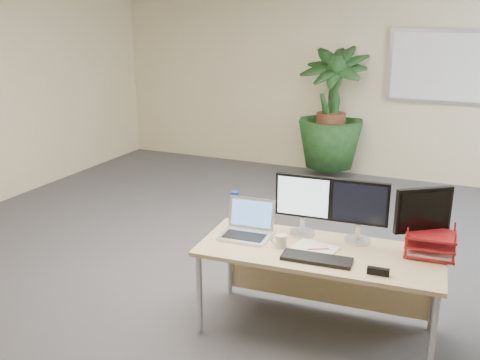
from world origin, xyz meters
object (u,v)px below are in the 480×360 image
at_px(desk, 321,262).
at_px(laptop, 248,227).
at_px(monitor_right, 359,207).
at_px(monitor_left, 303,201).
at_px(floor_plant, 331,124).

bearing_deg(desk, laptop, -175.64).
distance_m(desk, monitor_right, 0.47).
bearing_deg(laptop, desk, 4.36).
distance_m(monitor_left, monitor_right, 0.40).
bearing_deg(desk, monitor_left, 144.47).
bearing_deg(desk, monitor_right, 36.68).
relative_size(floor_plant, monitor_left, 3.32).
relative_size(desk, floor_plant, 1.13).
bearing_deg(monitor_left, monitor_right, 3.60).
relative_size(desk, laptop, 4.57).
bearing_deg(laptop, floor_plant, 95.58).
relative_size(floor_plant, laptop, 4.06).
bearing_deg(monitor_left, desk, -35.53).
distance_m(monitor_left, laptop, 0.45).
bearing_deg(laptop, monitor_right, 14.76).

